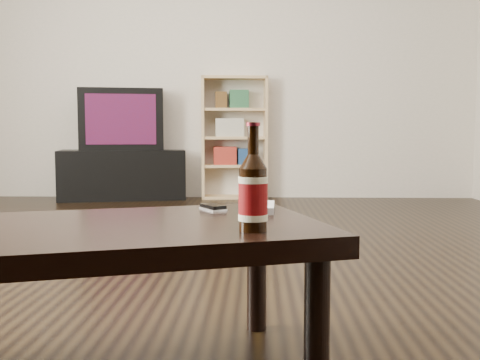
{
  "coord_description": "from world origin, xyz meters",
  "views": [
    {
      "loc": [
        0.51,
        -2.23,
        0.61
      ],
      "look_at": [
        0.47,
        -0.95,
        0.5
      ],
      "focal_mm": 42.0,
      "sensor_mm": 36.0,
      "label": 1
    }
  ],
  "objects_px": {
    "bookshelf": "(233,135)",
    "coffee_table": "(112,245)",
    "remote": "(266,207)",
    "tv": "(122,120)",
    "beer_bottle": "(253,193)",
    "tv_stand": "(123,174)",
    "phone": "(213,207)"
  },
  "relations": [
    {
      "from": "coffee_table",
      "to": "bookshelf",
      "type": "bearing_deg",
      "value": 88.09
    },
    {
      "from": "phone",
      "to": "tv",
      "type": "bearing_deg",
      "value": 74.91
    },
    {
      "from": "tv_stand",
      "to": "remote",
      "type": "xyz_separation_m",
      "value": [
        1.27,
        -3.52,
        0.17
      ]
    },
    {
      "from": "phone",
      "to": "remote",
      "type": "relative_size",
      "value": 0.57
    },
    {
      "from": "bookshelf",
      "to": "coffee_table",
      "type": "bearing_deg",
      "value": -97.5
    },
    {
      "from": "remote",
      "to": "phone",
      "type": "bearing_deg",
      "value": 176.65
    },
    {
      "from": "beer_bottle",
      "to": "coffee_table",
      "type": "bearing_deg",
      "value": 168.2
    },
    {
      "from": "beer_bottle",
      "to": "bookshelf",
      "type": "bearing_deg",
      "value": 93.2
    },
    {
      "from": "coffee_table",
      "to": "phone",
      "type": "xyz_separation_m",
      "value": [
        0.23,
        0.27,
        0.06
      ]
    },
    {
      "from": "phone",
      "to": "coffee_table",
      "type": "bearing_deg",
      "value": -162.58
    },
    {
      "from": "tv",
      "to": "beer_bottle",
      "type": "xyz_separation_m",
      "value": [
        1.23,
        -3.85,
        -0.25
      ]
    },
    {
      "from": "bookshelf",
      "to": "phone",
      "type": "relative_size",
      "value": 11.05
    },
    {
      "from": "coffee_table",
      "to": "beer_bottle",
      "type": "height_order",
      "value": "beer_bottle"
    },
    {
      "from": "bookshelf",
      "to": "coffee_table",
      "type": "distance_m",
      "value": 3.86
    },
    {
      "from": "bookshelf",
      "to": "beer_bottle",
      "type": "height_order",
      "value": "bookshelf"
    },
    {
      "from": "tv_stand",
      "to": "tv",
      "type": "xyz_separation_m",
      "value": [
        0.0,
        -0.0,
        0.5
      ]
    },
    {
      "from": "tv",
      "to": "phone",
      "type": "height_order",
      "value": "tv"
    },
    {
      "from": "tv",
      "to": "remote",
      "type": "distance_m",
      "value": 3.75
    },
    {
      "from": "tv",
      "to": "beer_bottle",
      "type": "bearing_deg",
      "value": -83.92
    },
    {
      "from": "bookshelf",
      "to": "remote",
      "type": "distance_m",
      "value": 3.61
    },
    {
      "from": "tv_stand",
      "to": "coffee_table",
      "type": "distance_m",
      "value": 3.88
    },
    {
      "from": "remote",
      "to": "bookshelf",
      "type": "bearing_deg",
      "value": 96.26
    },
    {
      "from": "beer_bottle",
      "to": "phone",
      "type": "distance_m",
      "value": 0.37
    },
    {
      "from": "phone",
      "to": "bookshelf",
      "type": "bearing_deg",
      "value": 58.83
    },
    {
      "from": "tv",
      "to": "bookshelf",
      "type": "xyz_separation_m",
      "value": [
        1.02,
        0.08,
        -0.14
      ]
    },
    {
      "from": "tv",
      "to": "beer_bottle",
      "type": "height_order",
      "value": "tv"
    },
    {
      "from": "tv_stand",
      "to": "bookshelf",
      "type": "height_order",
      "value": "bookshelf"
    },
    {
      "from": "tv_stand",
      "to": "beer_bottle",
      "type": "height_order",
      "value": "beer_bottle"
    },
    {
      "from": "tv",
      "to": "bookshelf",
      "type": "height_order",
      "value": "bookshelf"
    },
    {
      "from": "tv_stand",
      "to": "bookshelf",
      "type": "distance_m",
      "value": 1.08
    },
    {
      "from": "tv_stand",
      "to": "tv",
      "type": "bearing_deg",
      "value": -90.0
    },
    {
      "from": "coffee_table",
      "to": "remote",
      "type": "distance_m",
      "value": 0.46
    }
  ]
}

